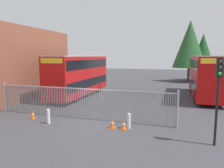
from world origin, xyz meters
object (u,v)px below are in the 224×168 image
(bollard_near_left, at_px, (48,116))
(traffic_cone_near_kerb, at_px, (33,115))
(traffic_light_kerbside, at_px, (218,86))
(bollard_center_front, at_px, (129,121))
(traffic_cone_by_gate, at_px, (112,124))
(double_decker_bus_near_gate, at_px, (80,74))
(traffic_cone_mid_forecourt, at_px, (124,125))
(double_decker_bus_behind_fence_left, at_px, (205,75))

(bollard_near_left, height_order, traffic_cone_near_kerb, bollard_near_left)
(traffic_light_kerbside, bearing_deg, bollard_near_left, 176.91)
(bollard_center_front, height_order, traffic_cone_by_gate, bollard_center_front)
(bollard_center_front, bearing_deg, double_decker_bus_near_gate, 130.35)
(bollard_near_left, bearing_deg, bollard_center_front, 6.23)
(traffic_cone_by_gate, bearing_deg, traffic_cone_mid_forecourt, -1.83)
(bollard_center_front, relative_size, traffic_cone_mid_forecourt, 1.61)
(traffic_cone_near_kerb, bearing_deg, traffic_cone_by_gate, -1.68)
(double_decker_bus_behind_fence_left, relative_size, traffic_light_kerbside, 2.51)
(bollard_near_left, xyz_separation_m, bollard_center_front, (5.26, 0.58, 0.00))
(double_decker_bus_near_gate, distance_m, traffic_cone_by_gate, 11.41)
(bollard_center_front, bearing_deg, traffic_cone_near_kerb, -179.58)
(double_decker_bus_behind_fence_left, xyz_separation_m, traffic_cone_mid_forecourt, (-5.84, -12.25, -2.13))
(traffic_cone_mid_forecourt, bearing_deg, traffic_cone_near_kerb, 178.30)
(bollard_center_front, relative_size, traffic_light_kerbside, 0.22)
(bollard_center_front, xyz_separation_m, traffic_cone_near_kerb, (-6.89, -0.05, -0.19))
(double_decker_bus_behind_fence_left, height_order, bollard_center_front, double_decker_bus_behind_fence_left)
(double_decker_bus_behind_fence_left, bearing_deg, traffic_light_kerbside, -94.29)
(bollard_near_left, distance_m, traffic_light_kerbside, 10.17)
(double_decker_bus_near_gate, bearing_deg, traffic_cone_near_kerb, -85.82)
(bollard_near_left, bearing_deg, double_decker_bus_near_gate, 103.53)
(traffic_cone_by_gate, height_order, traffic_light_kerbside, traffic_light_kerbside)
(bollard_center_front, bearing_deg, traffic_cone_by_gate, -167.29)
(traffic_light_kerbside, bearing_deg, double_decker_bus_near_gate, 140.52)
(double_decker_bus_near_gate, xyz_separation_m, traffic_cone_by_gate, (6.55, -9.09, -2.13))
(double_decker_bus_near_gate, distance_m, traffic_cone_mid_forecourt, 11.85)
(traffic_cone_by_gate, xyz_separation_m, traffic_cone_near_kerb, (-5.89, 0.17, 0.00))
(double_decker_bus_behind_fence_left, xyz_separation_m, bollard_center_front, (-5.56, -12.00, -1.95))
(traffic_cone_by_gate, xyz_separation_m, traffic_cone_mid_forecourt, (0.71, -0.02, 0.00))
(bollard_center_front, relative_size, traffic_cone_by_gate, 1.61)
(double_decker_bus_behind_fence_left, distance_m, traffic_cone_by_gate, 14.03)
(double_decker_bus_behind_fence_left, bearing_deg, traffic_cone_by_gate, -118.17)
(traffic_cone_near_kerb, bearing_deg, traffic_light_kerbside, -5.26)
(double_decker_bus_near_gate, distance_m, bollard_near_left, 9.91)
(traffic_cone_by_gate, bearing_deg, double_decker_bus_near_gate, 125.74)
(double_decker_bus_near_gate, relative_size, bollard_center_front, 11.38)
(traffic_light_kerbside, bearing_deg, traffic_cone_by_gate, 170.98)
(bollard_center_front, height_order, traffic_cone_mid_forecourt, bollard_center_front)
(bollard_near_left, distance_m, traffic_cone_mid_forecourt, 5.00)
(traffic_light_kerbside, bearing_deg, traffic_cone_near_kerb, 174.74)
(traffic_cone_near_kerb, bearing_deg, double_decker_bus_near_gate, 94.18)
(traffic_cone_mid_forecourt, bearing_deg, double_decker_bus_behind_fence_left, 64.52)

